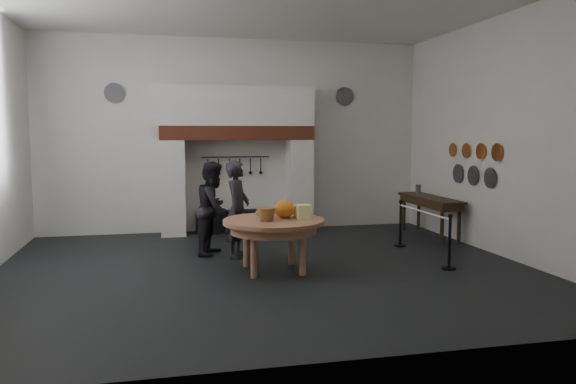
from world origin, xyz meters
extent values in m
cube|color=black|center=(0.00, 0.00, 0.00)|extent=(9.00, 8.00, 0.02)
cube|color=silver|center=(0.00, 4.00, 2.25)|extent=(9.00, 0.02, 4.50)
cube|color=silver|center=(0.00, -4.00, 2.25)|extent=(9.00, 0.02, 4.50)
cube|color=silver|center=(4.50, 0.00, 2.25)|extent=(0.02, 8.00, 4.50)
cube|color=silver|center=(-1.48, 3.65, 1.07)|extent=(0.55, 0.70, 2.15)
cube|color=silver|center=(1.48, 3.65, 1.07)|extent=(0.55, 0.70, 2.15)
cube|color=#9E442B|center=(0.00, 3.65, 2.31)|extent=(3.50, 0.72, 0.32)
cube|color=silver|center=(0.00, 3.65, 2.92)|extent=(3.50, 0.70, 0.90)
cube|color=black|center=(0.00, 3.72, 0.25)|extent=(1.90, 0.45, 0.50)
cylinder|color=black|center=(0.00, 3.92, 1.75)|extent=(1.60, 0.02, 0.02)
cylinder|color=#A6704E|center=(0.10, -0.16, 0.84)|extent=(1.74, 1.74, 0.07)
ellipsoid|color=orange|center=(0.30, -0.06, 1.03)|extent=(0.36, 0.36, 0.31)
cube|color=#F2EC90|center=(0.60, -0.21, 0.99)|extent=(0.22, 0.22, 0.24)
cube|color=#DED385|center=(0.58, 0.09, 0.97)|extent=(0.18, 0.18, 0.20)
cone|color=brown|center=(-0.05, -0.31, 0.98)|extent=(0.33, 0.33, 0.22)
ellipsoid|color=olive|center=(0.00, 0.19, 0.94)|extent=(0.31, 0.18, 0.13)
imported|color=black|center=(-0.35, 1.01, 0.90)|extent=(0.66, 0.78, 1.81)
imported|color=black|center=(-0.75, 1.41, 0.89)|extent=(0.95, 1.05, 1.77)
cube|color=#362213|center=(4.10, 2.13, 0.87)|extent=(0.55, 2.20, 0.06)
cylinder|color=#54555A|center=(4.10, 2.73, 1.01)|extent=(0.12, 0.12, 0.22)
cylinder|color=#C6662D|center=(4.46, 0.20, 1.95)|extent=(0.03, 0.34, 0.34)
cylinder|color=#C6662D|center=(4.46, 0.75, 1.95)|extent=(0.03, 0.32, 0.32)
cylinder|color=#C6662D|center=(4.46, 1.30, 1.95)|extent=(0.03, 0.30, 0.30)
cylinder|color=#C6662D|center=(4.46, 1.85, 1.95)|extent=(0.03, 0.28, 0.28)
cylinder|color=#4C4C51|center=(4.46, 0.40, 1.45)|extent=(0.03, 0.40, 0.40)
cylinder|color=#4C4C51|center=(4.46, 1.00, 1.45)|extent=(0.03, 0.40, 0.40)
cylinder|color=#4C4C51|center=(4.46, 1.60, 1.45)|extent=(0.03, 0.40, 0.40)
cylinder|color=#4C4C51|center=(-2.70, 3.96, 3.20)|extent=(0.44, 0.03, 0.44)
cylinder|color=#4C4C51|center=(2.70, 3.96, 3.20)|extent=(0.44, 0.03, 0.44)
cylinder|color=black|center=(3.03, -0.71, 0.45)|extent=(0.05, 0.05, 0.90)
cylinder|color=black|center=(3.03, 1.29, 0.45)|extent=(0.05, 0.05, 0.90)
cylinder|color=white|center=(3.03, 0.29, 0.85)|extent=(0.04, 2.00, 0.04)
camera|label=1|loc=(-1.72, -9.23, 2.31)|focal=35.00mm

